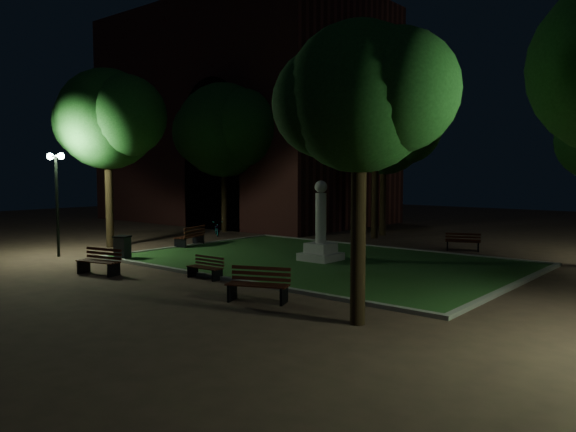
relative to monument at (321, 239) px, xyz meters
name	(u,v)px	position (x,y,z in m)	size (l,w,h in m)	color
ground	(289,269)	(0.00, -2.00, -0.96)	(80.00, 80.00, 0.00)	#453025
lawn	(321,261)	(0.00, 0.00, -0.92)	(15.00, 10.00, 0.08)	#27501F
lawn_kerb	(321,261)	(0.00, 0.00, -0.90)	(15.40, 10.40, 0.12)	slate
monument	(321,239)	(0.00, 0.00, 0.00)	(1.40, 1.40, 3.20)	gray
building_main	(242,120)	(-15.86, 11.79, 6.42)	(20.00, 12.00, 15.00)	#542420
tree_west	(108,119)	(-10.35, -2.88, 5.14)	(5.82, 4.75, 8.48)	black
tree_north_wl	(377,118)	(-2.49, 8.43, 5.53)	(5.38, 4.39, 8.69)	black
tree_se	(362,98)	(6.21, -6.85, 4.37)	(4.30, 3.51, 7.10)	black
tree_nw	(225,130)	(-11.20, 5.52, 5.14)	(6.89, 5.63, 8.92)	black
tree_far_north	(385,130)	(-2.85, 9.95, 5.00)	(6.13, 5.00, 8.46)	black
lamppost_sw	(56,184)	(-9.52, -5.98, 2.14)	(1.18, 0.28, 4.42)	black
lamppost_nw	(245,181)	(-12.97, 9.07, 2.06)	(1.18, 0.28, 4.28)	black
bench_near_left	(206,268)	(-0.97, -5.27, -0.60)	(1.38, 0.52, 0.75)	black
bench_near_right	(258,286)	(2.74, -6.64, -0.50)	(1.85, 1.25, 0.96)	black
bench_west_near	(100,262)	(-4.47, -7.13, -0.53)	(1.74, 0.92, 0.91)	black
bench_left_side	(191,237)	(-7.49, -0.37, -0.48)	(1.15, 1.94, 1.01)	black
bench_far_side	(463,242)	(3.11, 6.75, -0.56)	(1.62, 1.07, 0.84)	black
trash_bin	(122,248)	(-6.63, -4.75, -0.45)	(0.76, 0.76, 1.00)	black
bicycle	(217,228)	(-10.10, 3.78, -0.53)	(0.56, 1.61, 0.84)	black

